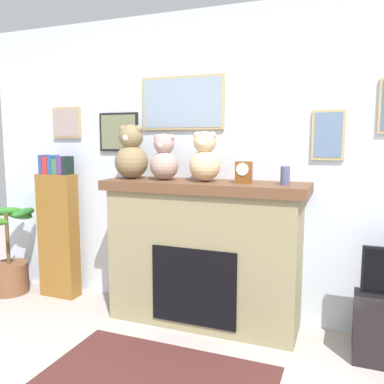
{
  "coord_description": "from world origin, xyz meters",
  "views": [
    {
      "loc": [
        0.83,
        -1.32,
        1.52
      ],
      "look_at": [
        -0.36,
        1.71,
        1.1
      ],
      "focal_mm": 37.57,
      "sensor_mm": 36.0,
      "label": 1
    }
  ],
  "objects_px": {
    "teddy_bear_grey": "(131,154)",
    "potted_plant": "(9,261)",
    "teddy_bear_brown": "(164,159)",
    "fireplace": "(204,252)",
    "candle_jar": "(285,176)",
    "bookshelf": "(58,230)",
    "mantel_clock": "(244,172)",
    "teddy_bear_tan": "(205,159)"
  },
  "relations": [
    {
      "from": "mantel_clock",
      "to": "teddy_bear_grey",
      "type": "bearing_deg",
      "value": 179.95
    },
    {
      "from": "fireplace",
      "to": "candle_jar",
      "type": "height_order",
      "value": "candle_jar"
    },
    {
      "from": "candle_jar",
      "to": "teddy_bear_tan",
      "type": "distance_m",
      "value": 0.64
    },
    {
      "from": "candle_jar",
      "to": "mantel_clock",
      "type": "relative_size",
      "value": 0.83
    },
    {
      "from": "teddy_bear_grey",
      "to": "teddy_bear_brown",
      "type": "xyz_separation_m",
      "value": [
        0.31,
        0.0,
        -0.03
      ]
    },
    {
      "from": "fireplace",
      "to": "potted_plant",
      "type": "distance_m",
      "value": 2.05
    },
    {
      "from": "candle_jar",
      "to": "mantel_clock",
      "type": "height_order",
      "value": "mantel_clock"
    },
    {
      "from": "fireplace",
      "to": "bookshelf",
      "type": "xyz_separation_m",
      "value": [
        -1.5,
        0.04,
        0.05
      ]
    },
    {
      "from": "teddy_bear_grey",
      "to": "teddy_bear_brown",
      "type": "distance_m",
      "value": 0.31
    },
    {
      "from": "potted_plant",
      "to": "teddy_bear_brown",
      "type": "xyz_separation_m",
      "value": [
        1.69,
        0.07,
        1.03
      ]
    },
    {
      "from": "candle_jar",
      "to": "fireplace",
      "type": "bearing_deg",
      "value": 178.43
    },
    {
      "from": "mantel_clock",
      "to": "teddy_bear_tan",
      "type": "xyz_separation_m",
      "value": [
        -0.32,
        0.0,
        0.1
      ]
    },
    {
      "from": "teddy_bear_brown",
      "to": "teddy_bear_tan",
      "type": "distance_m",
      "value": 0.36
    },
    {
      "from": "fireplace",
      "to": "bookshelf",
      "type": "relative_size",
      "value": 1.21
    },
    {
      "from": "bookshelf",
      "to": "teddy_bear_brown",
      "type": "xyz_separation_m",
      "value": [
        1.16,
        -0.05,
        0.71
      ]
    },
    {
      "from": "fireplace",
      "to": "candle_jar",
      "type": "xyz_separation_m",
      "value": [
        0.65,
        -0.02,
        0.66
      ]
    },
    {
      "from": "bookshelf",
      "to": "mantel_clock",
      "type": "relative_size",
      "value": 8.28
    },
    {
      "from": "fireplace",
      "to": "potted_plant",
      "type": "bearing_deg",
      "value": -177.42
    },
    {
      "from": "fireplace",
      "to": "mantel_clock",
      "type": "distance_m",
      "value": 0.75
    },
    {
      "from": "bookshelf",
      "to": "teddy_bear_brown",
      "type": "distance_m",
      "value": 1.36
    },
    {
      "from": "teddy_bear_brown",
      "to": "teddy_bear_tan",
      "type": "xyz_separation_m",
      "value": [
        0.36,
        -0.0,
        0.01
      ]
    },
    {
      "from": "bookshelf",
      "to": "potted_plant",
      "type": "distance_m",
      "value": 0.63
    },
    {
      "from": "mantel_clock",
      "to": "fireplace",
      "type": "bearing_deg",
      "value": 176.69
    },
    {
      "from": "fireplace",
      "to": "teddy_bear_grey",
      "type": "xyz_separation_m",
      "value": [
        -0.65,
        -0.02,
        0.8
      ]
    },
    {
      "from": "mantel_clock",
      "to": "teddy_bear_brown",
      "type": "bearing_deg",
      "value": 179.92
    },
    {
      "from": "fireplace",
      "to": "potted_plant",
      "type": "height_order",
      "value": "fireplace"
    },
    {
      "from": "teddy_bear_grey",
      "to": "potted_plant",
      "type": "bearing_deg",
      "value": -176.96
    },
    {
      "from": "teddy_bear_grey",
      "to": "teddy_bear_brown",
      "type": "bearing_deg",
      "value": 0.02
    },
    {
      "from": "fireplace",
      "to": "teddy_bear_grey",
      "type": "height_order",
      "value": "teddy_bear_grey"
    },
    {
      "from": "teddy_bear_grey",
      "to": "bookshelf",
      "type": "bearing_deg",
      "value": 176.42
    },
    {
      "from": "potted_plant",
      "to": "teddy_bear_grey",
      "type": "height_order",
      "value": "teddy_bear_grey"
    },
    {
      "from": "potted_plant",
      "to": "teddy_bear_grey",
      "type": "bearing_deg",
      "value": 3.04
    },
    {
      "from": "potted_plant",
      "to": "candle_jar",
      "type": "height_order",
      "value": "candle_jar"
    },
    {
      "from": "bookshelf",
      "to": "teddy_bear_grey",
      "type": "relative_size",
      "value": 3.0
    },
    {
      "from": "fireplace",
      "to": "teddy_bear_tan",
      "type": "distance_m",
      "value": 0.77
    },
    {
      "from": "bookshelf",
      "to": "potted_plant",
      "type": "bearing_deg",
      "value": -166.45
    },
    {
      "from": "mantel_clock",
      "to": "teddy_bear_grey",
      "type": "height_order",
      "value": "teddy_bear_grey"
    },
    {
      "from": "fireplace",
      "to": "potted_plant",
      "type": "xyz_separation_m",
      "value": [
        -2.03,
        -0.09,
        -0.27
      ]
    },
    {
      "from": "candle_jar",
      "to": "bookshelf",
      "type": "bearing_deg",
      "value": 178.6
    },
    {
      "from": "teddy_bear_tan",
      "to": "teddy_bear_grey",
      "type": "bearing_deg",
      "value": -179.99
    },
    {
      "from": "potted_plant",
      "to": "teddy_bear_grey",
      "type": "xyz_separation_m",
      "value": [
        1.38,
        0.07,
        1.07
      ]
    },
    {
      "from": "fireplace",
      "to": "teddy_bear_grey",
      "type": "bearing_deg",
      "value": -178.4
    }
  ]
}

